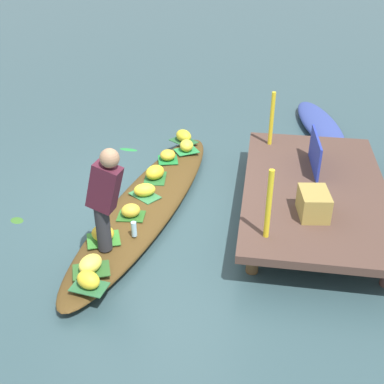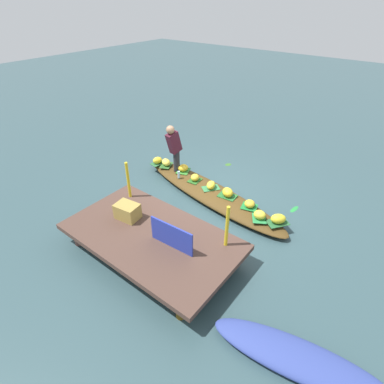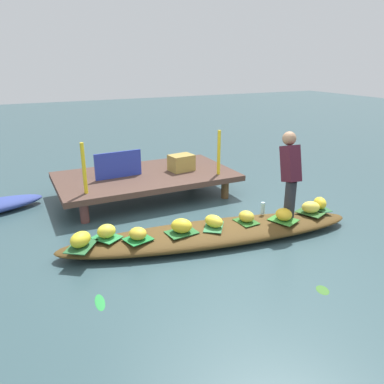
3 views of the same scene
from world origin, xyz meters
name	(u,v)px [view 1 (image 1 of 3)]	position (x,y,z in m)	size (l,w,h in m)	color
canal_water	(148,210)	(0.00, 0.00, 0.00)	(40.00, 40.00, 0.00)	#30494E
dock_platform	(315,190)	(-0.23, 2.16, 0.38)	(3.20, 1.80, 0.44)	#4C352D
vendor_boat	(148,203)	(0.00, 0.00, 0.11)	(4.29, 0.83, 0.22)	#4C3617
moored_boat	(320,124)	(-3.15, 2.47, 0.11)	(2.31, 0.60, 0.22)	#31418C
leaf_mat_0	(155,178)	(-0.49, 0.00, 0.23)	(0.40, 0.29, 0.01)	#24602A
banana_bunch_0	(155,172)	(-0.49, 0.00, 0.32)	(0.29, 0.22, 0.19)	yellow
leaf_mat_1	(131,216)	(0.50, -0.08, 0.23)	(0.33, 0.26, 0.01)	#296122
banana_bunch_1	(131,210)	(0.50, -0.08, 0.31)	(0.23, 0.20, 0.16)	gold
leaf_mat_2	(184,141)	(-1.79, 0.18, 0.23)	(0.42, 0.28, 0.01)	#255A30
banana_bunch_2	(184,136)	(-1.79, 0.18, 0.32)	(0.30, 0.22, 0.19)	gold
leaf_mat_3	(104,239)	(1.02, -0.27, 0.23)	(0.37, 0.30, 0.01)	#337B2B
banana_bunch_3	(103,233)	(1.02, -0.27, 0.31)	(0.26, 0.23, 0.17)	gold
leaf_mat_4	(145,195)	(-0.01, -0.03, 0.23)	(0.40, 0.25, 0.01)	#327743
banana_bunch_4	(145,190)	(-0.01, -0.03, 0.31)	(0.29, 0.19, 0.17)	yellow
leaf_mat_5	(168,160)	(-1.08, 0.06, 0.23)	(0.33, 0.29, 0.01)	#1C7732
banana_bunch_5	(168,155)	(-1.08, 0.06, 0.31)	(0.23, 0.22, 0.16)	gold
leaf_mat_6	(187,151)	(-1.43, 0.29, 0.23)	(0.34, 0.27, 0.01)	#288241
banana_bunch_6	(187,146)	(-1.43, 0.29, 0.32)	(0.25, 0.21, 0.18)	yellow
leaf_mat_7	(91,270)	(1.57, -0.22, 0.23)	(0.38, 0.27, 0.01)	#2D5C27
banana_bunch_7	(90,264)	(1.57, -0.22, 0.31)	(0.27, 0.20, 0.18)	#F8DD4D
leaf_mat_8	(89,287)	(1.82, -0.16, 0.23)	(0.35, 0.24, 0.01)	#2A6238
banana_bunch_8	(88,280)	(1.82, -0.16, 0.32)	(0.25, 0.18, 0.18)	yellow
vendor_person	(105,195)	(1.19, -0.13, 0.93)	(0.24, 0.43, 1.25)	#28282D
water_bottle	(134,229)	(0.89, 0.06, 0.31)	(0.06, 0.06, 0.18)	#A6D2E9
market_banner	(315,153)	(-0.73, 2.16, 0.67)	(0.85, 0.03, 0.47)	#26369F
railing_post_west	(272,119)	(-1.43, 1.56, 0.84)	(0.06, 0.06, 0.81)	gold
railing_post_east	(269,204)	(0.97, 1.56, 0.84)	(0.06, 0.06, 0.81)	gold
produce_crate	(314,204)	(0.46, 2.08, 0.59)	(0.44, 0.32, 0.30)	olive
drifting_plant_0	(129,149)	(-1.79, -0.76, 0.00)	(0.31, 0.10, 0.01)	#24863A
drifting_plant_1	(17,220)	(0.51, -1.63, 0.00)	(0.19, 0.14, 0.01)	#376826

